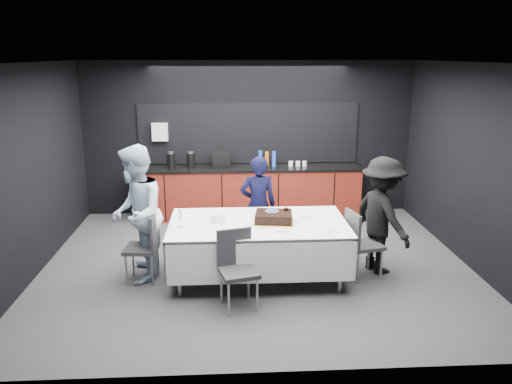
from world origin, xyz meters
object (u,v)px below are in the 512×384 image
person_center (258,205)px  cake_assembly (274,217)px  person_right (382,215)px  plate_stack (218,218)px  party_table (258,232)px  chair_right (359,240)px  chair_near (237,263)px  champagne_flute (180,215)px  chair_left (147,242)px  person_left (136,214)px

person_center → cake_assembly: bearing=96.4°
person_center → person_right: bearing=151.4°
plate_stack → person_right: bearing=1.7°
party_table → chair_right: 1.35m
party_table → chair_near: chair_near is taller
party_table → person_center: bearing=86.5°
champagne_flute → chair_near: bearing=-40.3°
cake_assembly → chair_left: cake_assembly is taller
party_table → person_center: (0.05, 0.89, 0.10)m
plate_stack → person_right: (2.20, 0.06, -0.03)m
party_table → cake_assembly: 0.29m
cake_assembly → plate_stack: cake_assembly is taller
chair_near → person_center: size_ratio=0.62×
chair_right → chair_near: 1.77m
champagne_flute → person_center: 1.50m
cake_assembly → chair_left: bearing=-179.0°
cake_assembly → chair_right: (1.14, -0.08, -0.31)m
cake_assembly → person_center: (-0.15, 0.88, -0.10)m
chair_left → chair_right: same height
party_table → cake_assembly: (0.21, 0.00, 0.20)m
party_table → chair_near: (-0.30, -0.75, -0.11)m
champagne_flute → chair_near: 1.01m
cake_assembly → chair_left: (-1.66, -0.03, -0.31)m
cake_assembly → person_left: (-1.79, 0.05, 0.06)m
plate_stack → champagne_flute: size_ratio=0.91×
chair_left → chair_near: (1.16, -0.73, 0.00)m
person_left → chair_left: bearing=53.1°
plate_stack → party_table: bearing=-6.1°
plate_stack → chair_right: (1.86, -0.13, -0.30)m
plate_stack → chair_right: size_ratio=0.22×
chair_right → person_center: (-1.29, 0.97, 0.21)m
party_table → chair_left: size_ratio=2.51×
person_right → champagne_flute: bearing=74.4°
person_center → chair_near: bearing=74.6°
party_table → champagne_flute: (-1.00, -0.15, 0.30)m
person_center → chair_left: bearing=27.8°
party_table → champagne_flute: champagne_flute is taller
plate_stack → person_right: size_ratio=0.13×
chair_left → person_left: size_ratio=0.51×
chair_left → champagne_flute: bearing=-15.8°
person_center → person_right: (1.63, -0.77, 0.06)m
champagne_flute → chair_near: (0.71, -0.60, -0.40)m
plate_stack → person_center: person_center is taller
chair_right → chair_near: bearing=-157.6°
chair_near → person_right: bearing=23.8°
cake_assembly → plate_stack: (-0.73, 0.05, -0.01)m
champagne_flute → chair_near: size_ratio=0.24×
chair_left → chair_right: size_ratio=1.00×
chair_left → person_left: 0.40m
champagne_flute → chair_left: 0.62m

